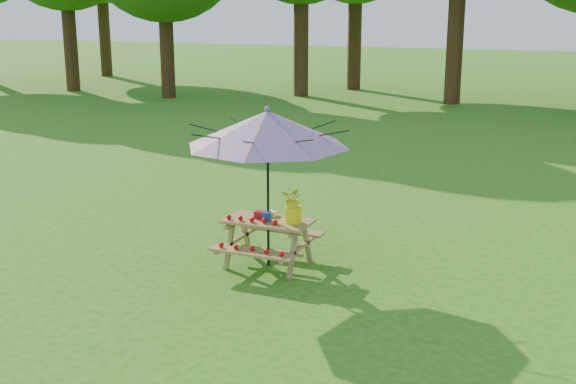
% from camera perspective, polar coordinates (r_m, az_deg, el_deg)
% --- Properties ---
extents(picnic_table, '(1.20, 1.32, 0.67)m').
position_cam_1_polar(picnic_table, '(10.13, -1.57, -4.08)').
color(picnic_table, olive).
rests_on(picnic_table, ground).
extents(patio_umbrella, '(2.60, 2.60, 2.26)m').
position_cam_1_polar(patio_umbrella, '(9.74, -1.63, 5.01)').
color(patio_umbrella, black).
rests_on(patio_umbrella, ground).
extents(produce_bins, '(0.28, 0.39, 0.13)m').
position_cam_1_polar(produce_bins, '(10.07, -1.78, -1.84)').
color(produce_bins, '#AD0D23').
rests_on(produce_bins, picnic_table).
extents(tomatoes_row, '(0.77, 0.13, 0.07)m').
position_cam_1_polar(tomatoes_row, '(9.93, -2.80, -2.19)').
color(tomatoes_row, red).
rests_on(tomatoes_row, picnic_table).
extents(flower_bucket, '(0.33, 0.29, 0.51)m').
position_cam_1_polar(flower_bucket, '(9.83, 0.42, -0.92)').
color(flower_bucket, '#FFF40D').
rests_on(flower_bucket, picnic_table).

